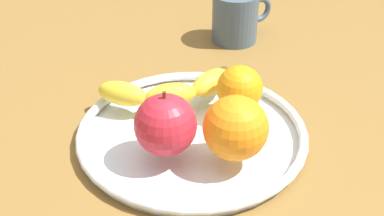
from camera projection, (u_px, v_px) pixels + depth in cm
name	position (u px, v px, depth cm)	size (l,w,h in cm)	color
ground_plane	(192.00, 150.00, 67.51)	(132.08, 132.08, 4.00)	brown
fruit_bowl	(192.00, 133.00, 65.90)	(29.95, 29.95, 1.80)	silver
banana	(171.00, 90.00, 69.99)	(20.08, 9.92, 3.32)	yellow
apple	(165.00, 125.00, 59.39)	(7.53, 7.53, 8.33)	red
orange_front_left	(240.00, 88.00, 67.47)	(6.24, 6.24, 6.24)	orange
orange_back_right	(236.00, 128.00, 58.66)	(7.77, 7.77, 7.77)	orange
ambient_mug	(236.00, 17.00, 88.52)	(11.62, 8.02, 8.62)	#44576A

